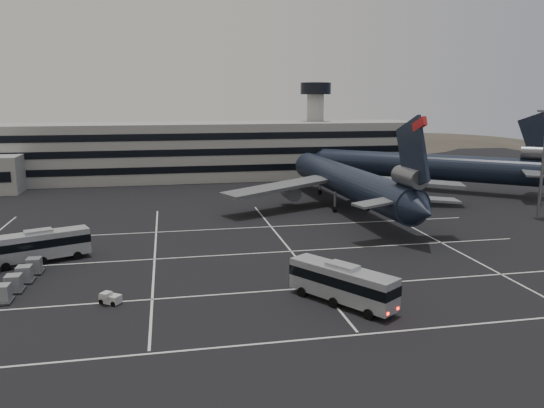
# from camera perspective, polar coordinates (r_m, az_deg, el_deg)

# --- Properties ---
(ground) EXTENTS (260.00, 260.00, 0.00)m
(ground) POSITION_cam_1_polar(r_m,az_deg,el_deg) (66.19, -7.35, -6.62)
(ground) COLOR black
(ground) RESTS_ON ground
(lane_markings) EXTENTS (90.00, 55.62, 0.01)m
(lane_markings) POSITION_cam_1_polar(r_m,az_deg,el_deg) (66.94, -6.58, -6.39)
(lane_markings) COLOR silver
(lane_markings) RESTS_ON ground
(terminal) EXTENTS (125.00, 26.00, 24.00)m
(terminal) POSITION_cam_1_polar(r_m,az_deg,el_deg) (134.65, -10.84, 5.52)
(terminal) COLOR gray
(terminal) RESTS_ON ground
(hills) EXTENTS (352.00, 180.00, 44.00)m
(hills) POSITION_cam_1_polar(r_m,az_deg,el_deg) (236.10, -5.85, 3.52)
(hills) COLOR #38332B
(hills) RESTS_ON ground
(trijet_main) EXTENTS (47.40, 57.65, 18.08)m
(trijet_main) POSITION_cam_1_polar(r_m,az_deg,el_deg) (97.59, 8.27, 2.40)
(trijet_main) COLOR black
(trijet_main) RESTS_ON ground
(trijet_far) EXTENTS (47.82, 41.45, 18.08)m
(trijet_far) POSITION_cam_1_polar(r_m,az_deg,el_deg) (122.72, 16.39, 3.99)
(trijet_far) COLOR black
(trijet_far) RESTS_ON ground
(bus_near) EXTENTS (8.94, 11.34, 4.19)m
(bus_near) POSITION_cam_1_polar(r_m,az_deg,el_deg) (53.89, 7.56, -8.33)
(bus_near) COLOR #9FA0A7
(bus_near) RESTS_ON ground
(bus_far) EXTENTS (12.09, 7.06, 4.21)m
(bus_far) POSITION_cam_1_polar(r_m,az_deg,el_deg) (72.48, -23.73, -4.02)
(bus_far) COLOR #9FA0A7
(bus_far) RESTS_ON ground
(tug_b) EXTENTS (2.38, 2.18, 1.32)m
(tug_b) POSITION_cam_1_polar(r_m,az_deg,el_deg) (56.42, -16.92, -9.67)
(tug_b) COLOR beige
(tug_b) RESTS_ON ground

